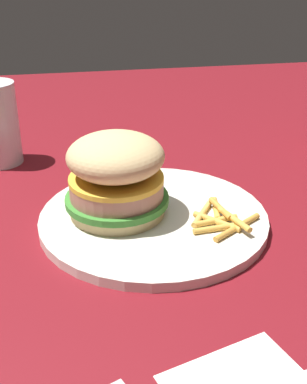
% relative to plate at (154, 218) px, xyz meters
% --- Properties ---
extents(ground_plane, '(1.60, 1.60, 0.00)m').
position_rel_plate_xyz_m(ground_plane, '(0.01, 0.01, -0.01)').
color(ground_plane, maroon).
extents(plate, '(0.28, 0.28, 0.01)m').
position_rel_plate_xyz_m(plate, '(0.00, 0.00, 0.00)').
color(plate, silver).
rests_on(plate, ground_plane).
extents(sandwich, '(0.12, 0.12, 0.10)m').
position_rel_plate_xyz_m(sandwich, '(-0.01, -0.04, 0.06)').
color(sandwich, tan).
rests_on(sandwich, plate).
extents(fries_pile, '(0.09, 0.09, 0.01)m').
position_rel_plate_xyz_m(fries_pile, '(0.03, 0.07, 0.01)').
color(fries_pile, gold).
rests_on(fries_pile, plate).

